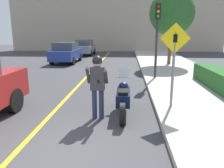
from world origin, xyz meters
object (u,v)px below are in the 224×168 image
at_px(street_tree, 172,13).
at_px(crossing_sign, 174,58).
at_px(motorcycle, 123,98).
at_px(parked_car_blue, 66,52).
at_px(parked_car_grey, 85,47).
at_px(person_biker, 98,80).
at_px(traffic_light, 157,27).

bearing_deg(street_tree, crossing_sign, -99.76).
bearing_deg(motorcycle, street_tree, 72.48).
height_order(street_tree, parked_car_blue, street_tree).
distance_m(crossing_sign, parked_car_blue, 12.78).
bearing_deg(parked_car_grey, person_biker, -77.89).
bearing_deg(motorcycle, traffic_light, 72.35).
height_order(crossing_sign, parked_car_grey, crossing_sign).
distance_m(person_biker, parked_car_grey, 18.58).
relative_size(traffic_light, parked_car_grey, 0.87).
bearing_deg(street_tree, parked_car_blue, 171.65).
bearing_deg(street_tree, traffic_light, -107.39).
bearing_deg(traffic_light, parked_car_blue, 135.04).
distance_m(crossing_sign, street_tree, 10.17).
xyz_separation_m(motorcycle, traffic_light, (1.55, 4.88, 2.20)).
bearing_deg(person_biker, parked_car_blue, 109.57).
relative_size(person_biker, traffic_light, 0.50).
xyz_separation_m(motorcycle, person_biker, (-0.72, -0.48, 0.63)).
height_order(traffic_light, parked_car_grey, traffic_light).
xyz_separation_m(crossing_sign, street_tree, (1.69, 9.81, 2.08)).
distance_m(person_biker, street_tree, 11.63).
relative_size(crossing_sign, parked_car_grey, 0.61).
height_order(traffic_light, parked_car_blue, traffic_light).
bearing_deg(motorcycle, person_biker, -146.23).
bearing_deg(street_tree, motorcycle, -107.52).
relative_size(crossing_sign, traffic_light, 0.70).
bearing_deg(parked_car_grey, motorcycle, -75.38).
height_order(traffic_light, street_tree, street_tree).
distance_m(crossing_sign, traffic_light, 4.66).
height_order(crossing_sign, parked_car_blue, crossing_sign).
xyz_separation_m(crossing_sign, parked_car_blue, (-6.43, 11.01, -0.85)).
bearing_deg(crossing_sign, street_tree, 80.24).
bearing_deg(traffic_light, motorcycle, -107.65).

